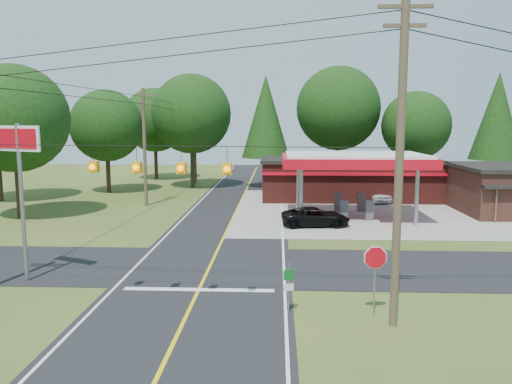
{
  "coord_description": "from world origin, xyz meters",
  "views": [
    {
      "loc": [
        3.37,
        -24.1,
        7.16
      ],
      "look_at": [
        2.0,
        7.0,
        2.8
      ],
      "focal_mm": 35.0,
      "sensor_mm": 36.0,
      "label": 1
    }
  ],
  "objects_px": {
    "gas_canopy": "(354,162)",
    "octagonal_stop_sign": "(375,263)",
    "suv_car": "(315,217)",
    "sedan_car": "(373,194)",
    "big_stop_sign": "(19,164)"
  },
  "relations": [
    {
      "from": "octagonal_stop_sign",
      "to": "big_stop_sign",
      "type": "bearing_deg",
      "value": 167.56
    },
    {
      "from": "gas_canopy",
      "to": "big_stop_sign",
      "type": "distance_m",
      "value": 23.17
    },
    {
      "from": "gas_canopy",
      "to": "octagonal_stop_sign",
      "type": "relative_size",
      "value": 3.99
    },
    {
      "from": "sedan_car",
      "to": "octagonal_stop_sign",
      "type": "height_order",
      "value": "octagonal_stop_sign"
    },
    {
      "from": "octagonal_stop_sign",
      "to": "sedan_car",
      "type": "bearing_deg",
      "value": 79.51
    },
    {
      "from": "gas_canopy",
      "to": "octagonal_stop_sign",
      "type": "height_order",
      "value": "gas_canopy"
    },
    {
      "from": "octagonal_stop_sign",
      "to": "suv_car",
      "type": "bearing_deg",
      "value": 93.61
    },
    {
      "from": "suv_car",
      "to": "big_stop_sign",
      "type": "height_order",
      "value": "big_stop_sign"
    },
    {
      "from": "gas_canopy",
      "to": "octagonal_stop_sign",
      "type": "bearing_deg",
      "value": -96.0
    },
    {
      "from": "suv_car",
      "to": "sedan_car",
      "type": "relative_size",
      "value": 1.08
    },
    {
      "from": "suv_car",
      "to": "sedan_car",
      "type": "height_order",
      "value": "sedan_car"
    },
    {
      "from": "sedan_car",
      "to": "octagonal_stop_sign",
      "type": "relative_size",
      "value": 1.64
    },
    {
      "from": "sedan_car",
      "to": "octagonal_stop_sign",
      "type": "distance_m",
      "value": 27.5
    },
    {
      "from": "gas_canopy",
      "to": "suv_car",
      "type": "relative_size",
      "value": 2.25
    },
    {
      "from": "suv_car",
      "to": "sedan_car",
      "type": "bearing_deg",
      "value": -33.79
    }
  ]
}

